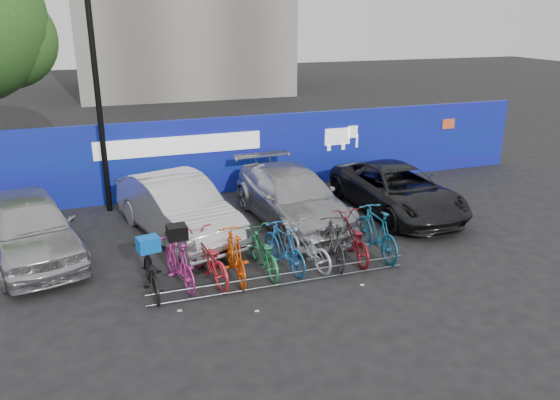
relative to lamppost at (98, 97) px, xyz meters
name	(u,v)px	position (x,y,z in m)	size (l,w,h in m)	color
ground	(273,274)	(3.20, -5.40, -3.27)	(100.00, 100.00, 0.00)	black
hoarding	(213,156)	(3.21, 0.60, -2.07)	(22.00, 0.18, 2.40)	navy
lamppost	(98,97)	(0.00, 0.00, 0.00)	(0.25, 0.50, 6.11)	black
bike_rack	(283,279)	(3.20, -6.00, -3.11)	(5.60, 0.03, 0.30)	#595B60
car_0	(30,227)	(-1.82, -2.78, -2.50)	(1.81, 4.50, 1.53)	#A8A7AC
car_1	(178,208)	(1.60, -2.54, -2.51)	(1.62, 4.64, 1.53)	#BAB9BE
car_2	(293,197)	(4.68, -2.58, -2.55)	(2.02, 4.97, 1.44)	#9C9DA1
car_3	(397,190)	(7.76, -2.81, -2.60)	(2.21, 4.80, 1.33)	black
bike_0	(151,272)	(0.59, -5.36, -2.82)	(0.61, 1.74, 0.91)	black
bike_1	(179,262)	(1.19, -5.22, -2.75)	(0.49, 1.74, 1.04)	#C12E8C
bike_2	(207,257)	(1.79, -5.17, -2.75)	(0.69, 1.97, 1.04)	#B52229
bike_3	(235,255)	(2.36, -5.32, -2.73)	(0.51, 1.81, 1.09)	#DD4A08
bike_4	(263,251)	(3.03, -5.18, -2.80)	(0.63, 1.80, 0.94)	#207E43
bike_5	(284,247)	(3.51, -5.23, -2.74)	(0.50, 1.76, 1.05)	#1E5B9F
bike_6	(306,246)	(4.04, -5.21, -2.81)	(0.62, 1.78, 0.93)	#A7ABAF
bike_7	(334,242)	(4.67, -5.33, -2.75)	(0.49, 1.73, 1.04)	#252427
bike_8	(352,237)	(5.20, -5.18, -2.76)	(0.67, 1.93, 1.02)	maroon
bike_9	(377,232)	(5.79, -5.25, -2.68)	(0.55, 1.96, 1.18)	#125274
cargo_crate	(148,244)	(0.59, -5.36, -2.21)	(0.42, 0.32, 0.30)	blue
cargo_topcase	(177,232)	(1.19, -5.22, -2.08)	(0.40, 0.36, 0.29)	black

